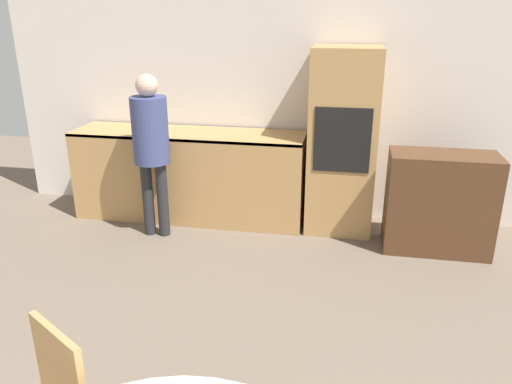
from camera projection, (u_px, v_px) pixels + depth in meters
name	position (u px, v px, depth m)	size (l,w,h in m)	color
wall_back	(299.00, 93.00, 5.09)	(6.27, 0.05, 2.60)	silver
kitchen_counter	(190.00, 174.00, 5.25)	(2.40, 0.60, 0.93)	tan
oven_unit	(342.00, 142.00, 4.84)	(0.64, 0.59, 1.79)	tan
sideboard	(439.00, 203.00, 4.52)	(0.94, 0.45, 0.92)	#51331E
person_standing	(151.00, 139.00, 4.65)	(0.34, 0.34, 1.57)	#262628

